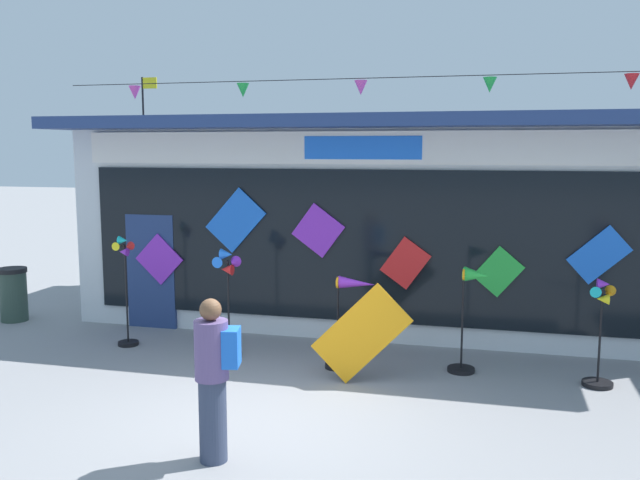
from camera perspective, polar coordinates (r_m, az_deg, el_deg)
The scene contains 10 objects.
ground_plane at distance 8.31m, azimuth -4.90°, elevation -14.58°, with size 80.00×80.00×0.00m, color gray.
kite_shop_building at distance 12.92m, azimuth 5.24°, elevation 1.95°, with size 10.80×5.00×4.93m.
wind_spinner_far_left at distance 11.24m, azimuth -15.99°, elevation -3.64°, with size 0.33×0.33×1.77m.
wind_spinner_left at distance 10.34m, azimuth -7.76°, elevation -3.90°, with size 0.40×0.34×1.65m.
wind_spinner_center_left at distance 9.72m, azimuth 2.49°, elevation -5.90°, with size 0.73×0.37×1.34m.
wind_spinner_center_right at distance 9.77m, azimuth 12.48°, elevation -5.70°, with size 0.57×0.39×1.51m.
wind_spinner_right at distance 9.75m, azimuth 22.44°, elevation -7.10°, with size 0.40×0.40×1.46m.
person_near_camera at distance 7.00m, azimuth -8.88°, elevation -11.21°, with size 0.47×0.36×1.68m.
trash_bin at distance 13.66m, azimuth -24.30°, elevation -4.15°, with size 0.52×0.52×0.98m.
display_kite_on_ground at distance 9.21m, azimuth 3.51°, elevation -7.82°, with size 0.69×0.03×1.25m, color orange.
Camera 1 is at (2.55, -7.25, 3.16)m, focal length 38.21 mm.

